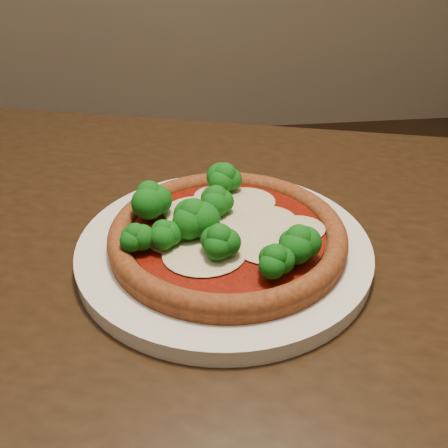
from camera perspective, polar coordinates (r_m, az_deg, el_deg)
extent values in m
cube|color=black|center=(0.54, 4.01, -6.20)|extent=(1.47, 1.11, 0.04)
cylinder|color=black|center=(1.22, -24.06, -6.37)|extent=(0.06, 0.06, 0.71)
cylinder|color=silver|center=(0.54, 0.00, -2.77)|extent=(0.31, 0.31, 0.02)
cylinder|color=brown|center=(0.53, 0.40, -1.59)|extent=(0.25, 0.25, 0.01)
torus|color=brown|center=(0.52, 0.41, -0.96)|extent=(0.25, 0.25, 0.02)
cylinder|color=maroon|center=(0.52, 0.41, -0.91)|extent=(0.20, 0.20, 0.00)
ellipsoid|color=beige|center=(0.51, -5.57, -1.66)|extent=(0.06, 0.05, 0.00)
ellipsoid|color=beige|center=(0.58, -0.86, 3.31)|extent=(0.05, 0.05, 0.00)
ellipsoid|color=beige|center=(0.50, 5.23, -2.39)|extent=(0.07, 0.07, 0.01)
ellipsoid|color=beige|center=(0.52, -0.53, -0.40)|extent=(0.09, 0.08, 0.01)
ellipsoid|color=beige|center=(0.49, -2.27, -3.39)|extent=(0.08, 0.07, 0.01)
ellipsoid|color=beige|center=(0.55, -3.20, 1.49)|extent=(0.07, 0.07, 0.01)
ellipsoid|color=beige|center=(0.54, 4.87, 0.49)|extent=(0.07, 0.06, 0.01)
ellipsoid|color=beige|center=(0.57, 2.37, 2.63)|extent=(0.07, 0.06, 0.01)
ellipsoid|color=beige|center=(0.53, 8.60, -0.47)|extent=(0.06, 0.05, 0.00)
ellipsoid|color=#127617|center=(0.54, -0.91, 2.98)|extent=(0.04, 0.04, 0.04)
ellipsoid|color=#127617|center=(0.49, -6.85, -0.86)|extent=(0.04, 0.04, 0.03)
ellipsoid|color=#127617|center=(0.54, -8.51, 3.19)|extent=(0.05, 0.05, 0.04)
ellipsoid|color=#127617|center=(0.47, -0.51, -1.67)|extent=(0.04, 0.04, 0.04)
ellipsoid|color=#127617|center=(0.47, 8.53, -1.87)|extent=(0.05, 0.05, 0.04)
ellipsoid|color=#127617|center=(0.58, 0.11, 5.52)|extent=(0.05, 0.05, 0.04)
ellipsoid|color=#127617|center=(0.45, 5.88, -3.91)|extent=(0.04, 0.04, 0.03)
ellipsoid|color=#127617|center=(0.50, -3.46, 1.00)|extent=(0.05, 0.05, 0.04)
ellipsoid|color=#127617|center=(0.49, -10.07, -1.26)|extent=(0.04, 0.04, 0.03)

